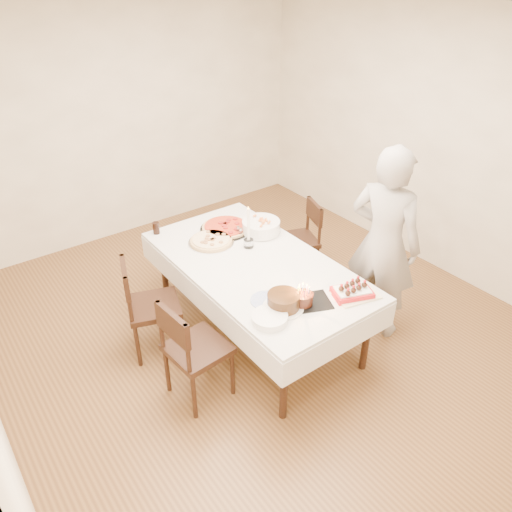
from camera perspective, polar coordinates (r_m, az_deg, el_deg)
floor at (r=4.81m, az=0.15°, el=-7.90°), size 5.00×5.00×0.00m
wall_back at (r=6.14m, az=-14.36°, el=14.57°), size 4.50×0.04×2.70m
wall_right at (r=5.63m, az=19.33°, el=12.22°), size 0.04×5.00×2.70m
ceiling at (r=3.72m, az=0.21°, el=26.02°), size 5.00×5.00×0.00m
dining_table at (r=4.53m, az=-0.00°, el=-4.81°), size 1.50×2.31×0.75m
chair_right_savory at (r=5.32m, az=4.72°, el=1.80°), size 0.55×0.55×0.85m
chair_left_savory at (r=4.38m, az=-11.60°, el=-5.65°), size 0.60×0.60×0.92m
chair_left_dessert at (r=3.91m, az=-6.67°, el=-10.48°), size 0.51×0.51×0.92m
person at (r=4.45m, az=14.37°, el=1.35°), size 0.60×0.75×1.79m
pizza_white at (r=4.62m, az=-5.14°, el=1.75°), size 0.52×0.52×0.04m
pizza_pepperoni at (r=4.83m, az=-3.49°, el=3.29°), size 0.65×0.65×0.04m
red_placemat at (r=4.87m, az=0.39°, el=3.32°), size 0.27×0.27×0.01m
pasta_bowl at (r=4.75m, az=0.58°, el=3.39°), size 0.44×0.44×0.12m
taper_candle at (r=4.44m, az=-0.87°, el=3.32°), size 0.11×0.11×0.41m
shaker_pair at (r=4.69m, az=-1.78°, el=2.70°), size 0.10×0.10×0.09m
cola_glass at (r=4.83m, az=-11.35°, el=3.16°), size 0.07×0.07×0.12m
layer_cake at (r=3.77m, az=3.15°, el=-5.19°), size 0.35×0.35×0.12m
cake_board at (r=3.89m, az=6.55°, el=-5.20°), size 0.34×0.34×0.01m
birthday_cake at (r=3.80m, az=5.42°, el=-4.46°), size 0.18×0.18×0.15m
strawberry_box at (r=3.97m, az=10.95°, el=-4.03°), size 0.35×0.30×0.08m
box_lid at (r=4.00m, az=11.35°, el=-4.47°), size 0.39×0.30×0.03m
plate_stack at (r=3.66m, az=1.56°, el=-7.12°), size 0.30×0.30×0.06m
china_plate at (r=3.87m, az=1.15°, el=-5.08°), size 0.25×0.25×0.01m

